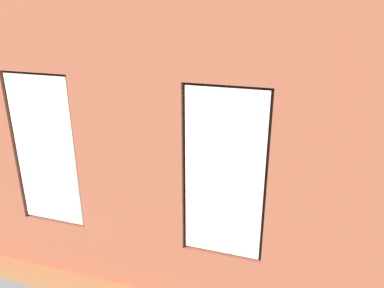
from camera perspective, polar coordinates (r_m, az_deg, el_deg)
The scene contains 20 objects.
ground_plane at distance 7.06m, azimuth 0.54°, elevation -8.00°, with size 7.23×5.73×0.10m, color #99663D.
brick_wall_with_windows at distance 4.21m, azimuth -9.51°, elevation -1.98°, with size 6.63×0.30×3.51m.
white_wall_right at distance 7.82m, azimuth -23.60°, elevation 7.30°, with size 0.10×4.73×3.51m, color silver.
couch_by_window at distance 5.46m, azimuth -7.23°, elevation -13.03°, with size 1.99×0.87×0.80m.
couch_left at distance 6.65m, azimuth 22.72°, elevation -8.04°, with size 0.89×1.84×0.80m.
coffee_table at distance 6.63m, azimuth 1.67°, elevation -5.77°, with size 1.33×0.80×0.44m.
cup_ceramic at distance 6.46m, azimuth 2.24°, elevation -5.54°, with size 0.08×0.08×0.09m, color #33567F.
candle_jar at distance 6.59m, azimuth -1.97°, elevation -4.86°, with size 0.08×0.08×0.12m, color #B7333D.
table_plant_small at distance 6.60m, azimuth 5.10°, elevation -4.30°, with size 0.14×0.14×0.22m.
remote_black at distance 6.73m, azimuth 0.55°, elevation -4.71°, with size 0.05×0.17×0.02m, color black.
remote_silver at distance 6.60m, azimuth 1.68°, elevation -5.26°, with size 0.05×0.17×0.02m, color #B2B2B7.
media_console at distance 8.61m, azimuth -17.55°, elevation -1.17°, with size 1.24×0.42×0.55m, color black.
tv_flatscreen at distance 8.39m, azimuth -18.03°, elevation 3.01°, with size 1.09×0.20×0.77m.
potted_plant_near_tv at distance 7.40m, azimuth -18.92°, elevation -2.45°, with size 1.00×1.07×1.19m.
potted_plant_corner_near_left at distance 8.30m, azimuth 23.20°, elevation -0.24°, with size 0.74×0.80×1.15m.
potted_plant_by_left_couch at distance 7.81m, azimuth 19.30°, elevation -2.45°, with size 0.39×0.39×0.64m.
potted_plant_corner_far_left at distance 4.96m, azimuth 26.26°, elevation -16.15°, with size 0.51×0.51×0.87m.
potted_plant_mid_room_small at distance 7.46m, azimuth 8.94°, elevation -2.73°, with size 0.32×0.32×0.62m.
potted_plant_foreground_right at distance 9.35m, azimuth -11.86°, elevation 3.37°, with size 0.77×0.97×1.38m.
potted_plant_between_couches at distance 5.00m, azimuth 8.69°, elevation -12.82°, with size 1.02×1.04×1.46m.
Camera 1 is at (-1.83, 5.91, 3.36)m, focal length 35.00 mm.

